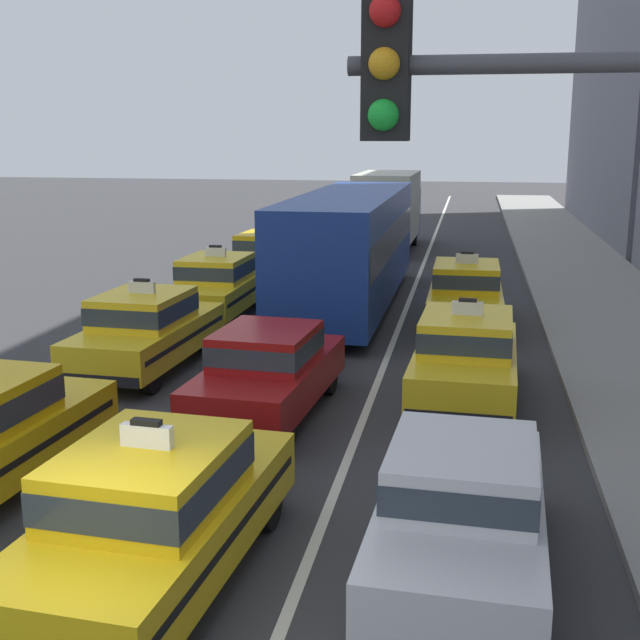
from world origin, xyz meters
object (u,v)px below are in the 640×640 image
object	(u,v)px
taxi_left_fourth	(267,256)
taxi_right_second	(466,355)
taxi_left_second	(146,329)
bus_center_third	(350,243)
taxi_left_third	(218,285)
taxi_center_nearest	(155,511)
sedan_left_fifth	(302,237)
taxi_right_third	(466,293)
box_truck_center_fourth	(389,208)
sedan_center_second	(268,369)
sedan_right_nearest	(462,505)

from	to	relation	value
taxi_left_fourth	taxi_right_second	distance (m)	13.23
taxi_left_second	taxi_right_second	distance (m)	6.63
bus_center_third	taxi_left_third	bearing A→B (deg)	-149.26
taxi_center_nearest	bus_center_third	distance (m)	15.18
sedan_left_fifth	bus_center_third	xyz separation A→B (m)	(3.21, -8.95, 0.97)
bus_center_third	taxi_right_third	xyz separation A→B (m)	(3.28, -1.97, -0.94)
taxi_left_fourth	taxi_left_third	bearing A→B (deg)	-90.36
taxi_right_third	taxi_left_fourth	bearing A→B (deg)	140.66
taxi_center_nearest	taxi_left_fourth	bearing A→B (deg)	100.33
taxi_center_nearest	box_truck_center_fourth	world-z (taller)	box_truck_center_fourth
sedan_left_fifth	box_truck_center_fourth	bearing A→B (deg)	44.22
bus_center_third	taxi_right_second	distance (m)	8.77
taxi_left_second	taxi_left_fourth	bearing A→B (deg)	90.21
taxi_left_third	taxi_left_fourth	size ratio (longest dim) A/B	0.99
sedan_center_second	bus_center_third	world-z (taller)	bus_center_third
taxi_left_fourth	sedan_right_nearest	distance (m)	18.92
sedan_left_fifth	sedan_right_nearest	xyz separation A→B (m)	(6.57, -23.27, 0.00)
taxi_left_second	taxi_left_third	size ratio (longest dim) A/B	1.01
taxi_right_second	taxi_center_nearest	bearing A→B (deg)	-114.50
box_truck_center_fourth	taxi_right_second	distance (m)	20.36
taxi_left_third	bus_center_third	bearing A→B (deg)	30.74
taxi_center_nearest	sedan_right_nearest	world-z (taller)	taxi_center_nearest
sedan_left_fifth	box_truck_center_fourth	distance (m)	4.46
sedan_center_second	taxi_right_second	xyz separation A→B (m)	(3.39, 1.44, 0.03)
taxi_center_nearest	taxi_right_second	bearing A→B (deg)	65.50
taxi_left_fourth	sedan_left_fifth	xyz separation A→B (m)	(0.06, 5.55, -0.03)
taxi_right_second	taxi_left_second	bearing A→B (deg)	172.31
sedan_center_second	taxi_right_second	size ratio (longest dim) A/B	0.95
bus_center_third	taxi_right_second	size ratio (longest dim) A/B	2.43
sedan_center_second	box_truck_center_fourth	size ratio (longest dim) A/B	0.63
taxi_center_nearest	sedan_left_fifth	bearing A→B (deg)	97.85
box_truck_center_fourth	taxi_left_third	bearing A→B (deg)	-102.99
taxi_right_second	taxi_left_fourth	bearing A→B (deg)	120.00
sedan_center_second	box_truck_center_fourth	bearing A→B (deg)	90.11
bus_center_third	taxi_right_third	bearing A→B (deg)	-31.01
taxi_center_nearest	taxi_right_third	distance (m)	13.55
taxi_left_second	sedan_left_fifth	world-z (taller)	taxi_left_second
bus_center_third	taxi_left_fourth	bearing A→B (deg)	133.92
taxi_right_third	taxi_center_nearest	bearing A→B (deg)	-103.52
taxi_left_third	sedan_center_second	distance (m)	8.20
sedan_left_fifth	sedan_center_second	xyz separation A→B (m)	(3.17, -18.44, 0.00)
sedan_center_second	taxi_right_third	world-z (taller)	taxi_right_third
bus_center_third	taxi_left_second	bearing A→B (deg)	-114.28
taxi_center_nearest	taxi_right_third	xyz separation A→B (m)	(3.17, 13.18, 0.00)
sedan_center_second	taxi_center_nearest	bearing A→B (deg)	-88.45
box_truck_center_fourth	taxi_right_third	xyz separation A→B (m)	(3.36, -13.96, -0.90)
taxi_left_second	taxi_right_third	bearing A→B (deg)	38.60
taxi_left_second	sedan_left_fifth	size ratio (longest dim) A/B	1.05
taxi_left_second	taxi_right_second	bearing A→B (deg)	-7.69
box_truck_center_fourth	taxi_right_third	distance (m)	14.39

